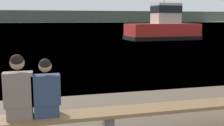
{
  "coord_description": "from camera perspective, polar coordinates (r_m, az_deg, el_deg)",
  "views": [
    {
      "loc": [
        -0.87,
        -1.45,
        2.06
      ],
      "look_at": [
        1.06,
        6.07,
        0.84
      ],
      "focal_mm": 45.0,
      "sensor_mm": 36.0,
      "label": 1
    }
  ],
  "objects": [
    {
      "name": "bench_main",
      "position": [
        4.94,
        -0.8,
        -10.63
      ],
      "size": [
        8.16,
        0.51,
        0.49
      ],
      "color": "brown",
      "rests_on": "ground"
    },
    {
      "name": "tugboat_red",
      "position": [
        29.03,
        10.31,
        6.97
      ],
      "size": [
        7.43,
        3.76,
        5.64
      ],
      "rotation": [
        0.0,
        0.0,
        1.63
      ],
      "color": "red",
      "rests_on": "water_surface"
    },
    {
      "name": "person_left",
      "position": [
        4.67,
        -18.43,
        -5.3
      ],
      "size": [
        0.45,
        0.37,
        1.04
      ],
      "color": "#70665B",
      "rests_on": "bench_main"
    },
    {
      "name": "far_shoreline",
      "position": [
        195.91,
        -14.36,
        9.17
      ],
      "size": [
        600.0,
        12.0,
        7.6
      ],
      "primitive_type": "cube",
      "color": "#424738",
      "rests_on": "ground"
    },
    {
      "name": "water_surface",
      "position": [
        127.43,
        -14.16,
        7.74
      ],
      "size": [
        240.0,
        240.0,
        0.0
      ],
      "primitive_type": "plane",
      "color": "#426B8E",
      "rests_on": "ground"
    },
    {
      "name": "person_right",
      "position": [
        4.67,
        -13.25,
        -5.72
      ],
      "size": [
        0.45,
        0.36,
        0.96
      ],
      "color": "navy",
      "rests_on": "bench_main"
    }
  ]
}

